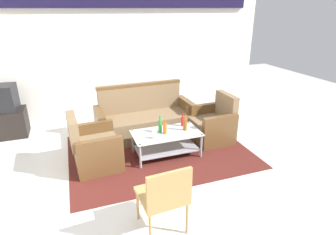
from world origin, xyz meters
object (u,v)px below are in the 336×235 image
at_px(bottle_brown, 185,124).
at_px(tv_stand, 4,124).
at_px(couch, 145,120).
at_px(cup, 154,135).
at_px(armchair_right, 212,125).
at_px(coffee_table, 166,140).
at_px(armchair_left, 95,149).
at_px(bottle_green, 160,126).
at_px(bottle_red, 183,121).
at_px(bottle_orange, 165,128).
at_px(wicker_chair, 165,194).

xyz_separation_m(bottle_brown, tv_stand, (-2.99, 1.73, -0.26)).
relative_size(couch, cup, 18.26).
xyz_separation_m(armchair_right, coffee_table, (-0.99, -0.27, -0.02)).
relative_size(armchair_left, bottle_green, 3.00).
bearing_deg(coffee_table, tv_stand, 147.01).
relative_size(coffee_table, tv_stand, 1.38).
distance_m(armchair_left, armchair_right, 2.14).
bearing_deg(bottle_red, coffee_table, -153.72).
xyz_separation_m(coffee_table, bottle_orange, (-0.03, -0.03, 0.23)).
distance_m(coffee_table, bottle_green, 0.27).
xyz_separation_m(armchair_right, wicker_chair, (-1.57, -1.87, 0.21)).
distance_m(coffee_table, wicker_chair, 1.71).
distance_m(armchair_right, bottle_red, 0.67).
bearing_deg(bottle_green, wicker_chair, -106.65).
bearing_deg(bottle_red, tv_stand, 152.85).
bearing_deg(bottle_brown, armchair_right, 22.48).
height_order(couch, armchair_right, couch).
xyz_separation_m(bottle_brown, bottle_green, (-0.41, 0.06, -0.00)).
height_order(armchair_right, cup, armchair_right).
height_order(armchair_left, bottle_brown, armchair_left).
xyz_separation_m(bottle_orange, cup, (-0.21, -0.10, -0.04)).
xyz_separation_m(bottle_orange, bottle_brown, (0.36, 0.02, 0.01)).
bearing_deg(bottle_red, couch, 125.44).
xyz_separation_m(bottle_red, cup, (-0.60, -0.30, -0.03)).
relative_size(armchair_left, tv_stand, 1.06).
distance_m(cup, wicker_chair, 1.51).
height_order(bottle_red, bottle_brown, bottle_brown).
xyz_separation_m(bottle_red, wicker_chair, (-0.94, -1.77, 0.00)).
height_order(coffee_table, cup, cup).
relative_size(coffee_table, bottle_red, 4.96).
bearing_deg(armchair_right, armchair_left, 93.74).
height_order(tv_stand, wicker_chair, wicker_chair).
xyz_separation_m(bottle_green, cup, (-0.16, -0.19, -0.06)).
height_order(armchair_right, coffee_table, armchair_right).
bearing_deg(couch, bottle_red, 123.23).
bearing_deg(bottle_orange, cup, -154.29).
bearing_deg(tv_stand, bottle_brown, -30.03).
bearing_deg(coffee_table, bottle_orange, -142.40).
xyz_separation_m(bottle_orange, bottle_green, (-0.05, 0.09, 0.01)).
xyz_separation_m(bottle_green, wicker_chair, (-0.50, -1.66, -0.02)).
relative_size(armchair_right, bottle_orange, 3.42).
height_order(couch, armchair_left, couch).
bearing_deg(bottle_brown, wicker_chair, -119.67).
bearing_deg(armchair_left, bottle_orange, 81.72).
height_order(coffee_table, bottle_brown, bottle_brown).
bearing_deg(couch, bottle_green, 90.99).
bearing_deg(armchair_left, bottle_green, 86.18).
distance_m(armchair_left, coffee_table, 1.15).
bearing_deg(armchair_right, bottle_orange, 104.40).
height_order(bottle_orange, bottle_green, bottle_green).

